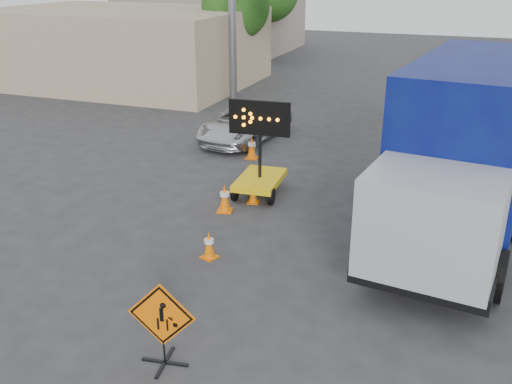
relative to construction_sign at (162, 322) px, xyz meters
The scene contains 12 objects.
ground 1.29m from the construction_sign, 107.01° to the left, with size 100.00×100.00×0.00m, color #2D2D30.
storefront_left_near 25.39m from the construction_sign, 124.30° to the left, with size 14.00×10.00×4.00m, color tan.
storefront_left_far 38.18m from the construction_sign, 113.63° to the left, with size 12.00×10.00×4.40m, color gray.
tree_left_near 24.64m from the construction_sign, 109.86° to the left, with size 3.71×3.71×6.03m.
construction_sign is the anchor object (origin of this frame).
arrow_board 7.83m from the construction_sign, 98.70° to the left, with size 1.76×2.04×2.79m.
pickup_truck 13.25m from the construction_sign, 106.05° to the left, with size 2.14×4.65×1.29m, color silver.
box_truck 8.51m from the construction_sign, 59.43° to the left, with size 3.68×9.13×4.21m.
cone_a 3.80m from the construction_sign, 103.72° to the left, with size 0.43×0.43×0.66m.
cone_b 6.44m from the construction_sign, 104.70° to the left, with size 0.49×0.49×0.79m.
cone_c 7.15m from the construction_sign, 99.08° to the left, with size 0.38×0.38×0.64m.
cone_d 11.04m from the construction_sign, 103.63° to the left, with size 0.45×0.45×0.80m.
Camera 1 is at (4.55, -7.77, 6.30)m, focal length 40.00 mm.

